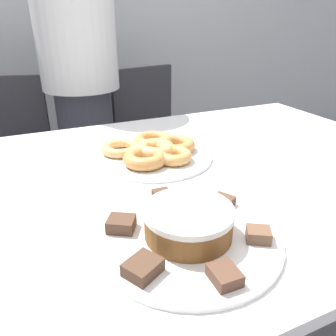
% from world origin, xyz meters
% --- Properties ---
extents(table, '(1.72, 1.06, 0.77)m').
position_xyz_m(table, '(0.00, 0.00, 0.69)').
color(table, white).
rests_on(table, ground_plane).
extents(person_standing, '(0.37, 0.37, 1.71)m').
position_xyz_m(person_standing, '(-0.05, 0.90, 0.90)').
color(person_standing, '#383842').
rests_on(person_standing, ground_plane).
extents(office_chair_left, '(0.54, 0.54, 0.91)m').
position_xyz_m(office_chair_left, '(-0.45, 0.90, 0.44)').
color(office_chair_left, black).
rests_on(office_chair_left, ground_plane).
extents(office_chair_right, '(0.53, 0.53, 0.91)m').
position_xyz_m(office_chair_right, '(0.35, 0.90, 0.44)').
color(office_chair_right, black).
rests_on(office_chair_right, ground_plane).
extents(plate_cake, '(0.37, 0.37, 0.01)m').
position_xyz_m(plate_cake, '(-0.07, -0.29, 0.77)').
color(plate_cake, white).
rests_on(plate_cake, table).
extents(plate_donuts, '(0.35, 0.35, 0.01)m').
position_xyz_m(plate_donuts, '(0.02, 0.12, 0.77)').
color(plate_donuts, white).
rests_on(plate_donuts, table).
extents(frosted_cake, '(0.18, 0.18, 0.06)m').
position_xyz_m(frosted_cake, '(-0.07, -0.29, 0.81)').
color(frosted_cake, brown).
rests_on(frosted_cake, plate_cake).
extents(lamington_0, '(0.07, 0.07, 0.03)m').
position_xyz_m(lamington_0, '(-0.19, -0.22, 0.79)').
color(lamington_0, '#513828').
rests_on(lamington_0, plate_cake).
extents(lamington_1, '(0.08, 0.07, 0.02)m').
position_xyz_m(lamington_1, '(-0.19, -0.35, 0.79)').
color(lamington_1, '#513828').
rests_on(lamington_1, plate_cake).
extents(lamington_2, '(0.05, 0.05, 0.02)m').
position_xyz_m(lamington_2, '(-0.08, -0.42, 0.79)').
color(lamington_2, brown).
rests_on(lamington_2, plate_cake).
extents(lamington_3, '(0.06, 0.06, 0.02)m').
position_xyz_m(lamington_3, '(0.04, -0.36, 0.79)').
color(lamington_3, brown).
rests_on(lamington_3, plate_cake).
extents(lamington_4, '(0.07, 0.07, 0.02)m').
position_xyz_m(lamington_4, '(0.05, -0.22, 0.79)').
color(lamington_4, brown).
rests_on(lamington_4, plate_cake).
extents(lamington_5, '(0.04, 0.05, 0.03)m').
position_xyz_m(lamington_5, '(-0.07, -0.15, 0.79)').
color(lamington_5, '#513828').
rests_on(lamington_5, plate_cake).
extents(donut_0, '(0.12, 0.12, 0.04)m').
position_xyz_m(donut_0, '(0.02, 0.12, 0.80)').
color(donut_0, '#E5AD66').
rests_on(donut_0, plate_donuts).
extents(donut_1, '(0.13, 0.13, 0.04)m').
position_xyz_m(donut_1, '(0.04, 0.20, 0.79)').
color(donut_1, '#D18E4C').
rests_on(donut_1, plate_donuts).
extents(donut_2, '(0.12, 0.12, 0.03)m').
position_xyz_m(donut_2, '(-0.07, 0.18, 0.79)').
color(donut_2, '#E5AD66').
rests_on(donut_2, plate_donuts).
extents(donut_3, '(0.13, 0.13, 0.04)m').
position_xyz_m(donut_3, '(-0.03, 0.07, 0.79)').
color(donut_3, '#D18E4C').
rests_on(donut_3, plate_donuts).
extents(donut_4, '(0.11, 0.11, 0.03)m').
position_xyz_m(donut_4, '(0.05, 0.05, 0.79)').
color(donut_4, tan).
rests_on(donut_4, plate_donuts).
extents(donut_5, '(0.13, 0.13, 0.04)m').
position_xyz_m(donut_5, '(0.09, 0.13, 0.79)').
color(donut_5, '#D18E4C').
rests_on(donut_5, plate_donuts).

